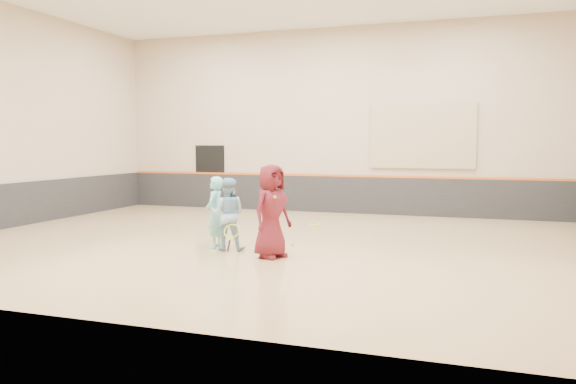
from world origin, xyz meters
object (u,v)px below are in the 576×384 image
(girl, at_px, (215,212))
(spare_racket, at_px, (314,222))
(instructor, at_px, (228,214))
(young_man, at_px, (271,211))

(girl, xyz_separation_m, spare_racket, (1.05, 4.17, -0.72))
(girl, height_order, spare_racket, girl)
(instructor, xyz_separation_m, young_man, (1.15, -0.42, 0.16))
(instructor, bearing_deg, spare_racket, -112.72)
(spare_racket, bearing_deg, instructor, -98.94)
(instructor, distance_m, spare_racket, 4.42)
(girl, height_order, instructor, girl)
(young_man, distance_m, spare_racket, 4.83)
(girl, height_order, young_man, young_man)
(girl, xyz_separation_m, young_man, (1.52, -0.55, 0.15))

